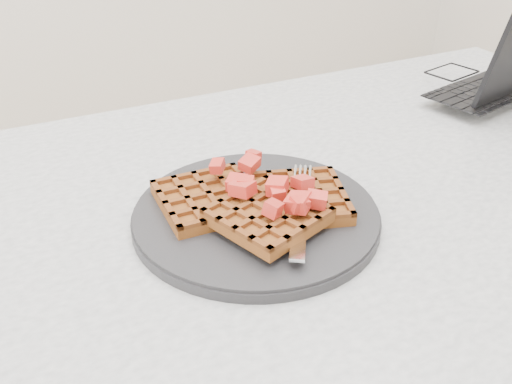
# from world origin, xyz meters

# --- Properties ---
(table) EXTENTS (1.20, 0.80, 0.75)m
(table) POSITION_xyz_m (0.00, 0.00, 0.64)
(table) COLOR silver
(table) RESTS_ON ground
(plate) EXTENTS (0.29, 0.29, 0.02)m
(plate) POSITION_xyz_m (-0.15, -0.00, 0.76)
(plate) COLOR black
(plate) RESTS_ON table
(waffles) EXTENTS (0.22, 0.20, 0.03)m
(waffles) POSITION_xyz_m (-0.15, -0.01, 0.78)
(waffles) COLOR brown
(waffles) RESTS_ON plate
(strawberry_pile) EXTENTS (0.15, 0.15, 0.02)m
(strawberry_pile) POSITION_xyz_m (-0.15, -0.00, 0.80)
(strawberry_pile) COLOR #A91812
(strawberry_pile) RESTS_ON waffles
(fork) EXTENTS (0.12, 0.17, 0.02)m
(fork) POSITION_xyz_m (-0.11, -0.04, 0.77)
(fork) COLOR silver
(fork) RESTS_ON plate
(laptop) EXTENTS (0.32, 0.26, 0.20)m
(laptop) POSITION_xyz_m (0.40, 0.18, 0.78)
(laptop) COLOR black
(laptop) RESTS_ON table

